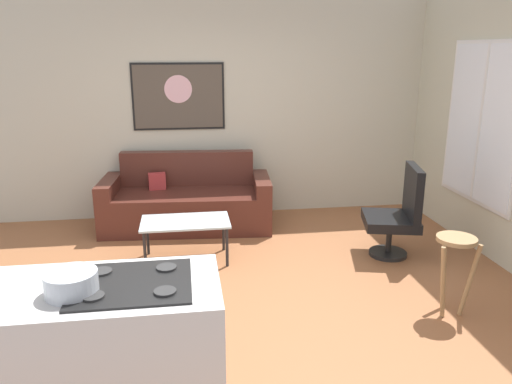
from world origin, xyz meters
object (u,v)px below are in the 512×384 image
object	(u,v)px
coffee_table	(185,224)
mixing_bowl	(71,284)
bar_stool	(455,256)
wall_painting	(178,96)
armchair	(399,213)
couch	(187,203)

from	to	relation	value
coffee_table	mixing_bowl	bearing A→B (deg)	-102.61
coffee_table	bar_stool	distance (m)	2.54
mixing_bowl	wall_painting	bearing A→B (deg)	82.35
armchair	couch	bearing A→B (deg)	150.26
armchair	bar_stool	bearing A→B (deg)	-92.96
bar_stool	coffee_table	bearing A→B (deg)	146.43
couch	coffee_table	world-z (taller)	couch
bar_stool	mixing_bowl	xyz separation A→B (m)	(-2.67, -1.08, 0.48)
armchair	wall_painting	bearing A→B (deg)	142.74
couch	coffee_table	distance (m)	1.03
armchair	mixing_bowl	size ratio (longest dim) A/B	3.73
mixing_bowl	wall_painting	xyz separation A→B (m)	(0.53, 3.96, 0.54)
couch	wall_painting	xyz separation A→B (m)	(-0.05, 0.44, 1.23)
coffee_table	armchair	size ratio (longest dim) A/B	0.92
mixing_bowl	bar_stool	bearing A→B (deg)	22.13
coffee_table	wall_painting	bearing A→B (deg)	90.95
bar_stool	mixing_bowl	size ratio (longest dim) A/B	2.59
couch	armchair	bearing A→B (deg)	-29.74
wall_painting	coffee_table	bearing A→B (deg)	-89.05
bar_stool	mixing_bowl	distance (m)	2.92
mixing_bowl	couch	bearing A→B (deg)	80.61
armchair	mixing_bowl	world-z (taller)	mixing_bowl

